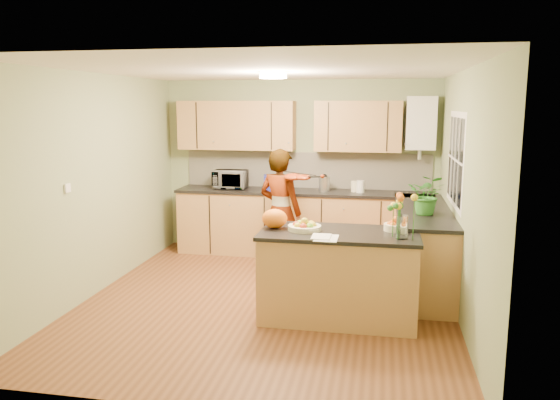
# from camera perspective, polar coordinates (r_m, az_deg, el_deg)

# --- Properties ---
(floor) EXTENTS (4.50, 4.50, 0.00)m
(floor) POSITION_cam_1_polar(r_m,az_deg,el_deg) (6.16, -1.24, -10.46)
(floor) COLOR brown
(floor) RESTS_ON ground
(ceiling) EXTENTS (4.00, 4.50, 0.02)m
(ceiling) POSITION_cam_1_polar(r_m,az_deg,el_deg) (5.79, -1.34, 13.42)
(ceiling) COLOR white
(ceiling) RESTS_ON wall_back
(wall_back) EXTENTS (4.00, 0.02, 2.50)m
(wall_back) POSITION_cam_1_polar(r_m,az_deg,el_deg) (8.04, 2.04, 3.52)
(wall_back) COLOR #90A274
(wall_back) RESTS_ON floor
(wall_front) EXTENTS (4.00, 0.02, 2.50)m
(wall_front) POSITION_cam_1_polar(r_m,az_deg,el_deg) (3.72, -8.51, -4.16)
(wall_front) COLOR #90A274
(wall_front) RESTS_ON floor
(wall_left) EXTENTS (0.02, 4.50, 2.50)m
(wall_left) POSITION_cam_1_polar(r_m,az_deg,el_deg) (6.56, -18.66, 1.54)
(wall_left) COLOR #90A274
(wall_left) RESTS_ON floor
(wall_right) EXTENTS (0.02, 4.50, 2.50)m
(wall_right) POSITION_cam_1_polar(r_m,az_deg,el_deg) (5.78, 18.50, 0.48)
(wall_right) COLOR #90A274
(wall_right) RESTS_ON floor
(back_counter) EXTENTS (3.64, 0.62, 0.94)m
(back_counter) POSITION_cam_1_polar(r_m,az_deg,el_deg) (7.86, 2.39, -2.38)
(back_counter) COLOR #AB7344
(back_counter) RESTS_ON floor
(right_counter) EXTENTS (0.62, 2.24, 0.94)m
(right_counter) POSITION_cam_1_polar(r_m,az_deg,el_deg) (6.73, 14.64, -4.81)
(right_counter) COLOR #AB7344
(right_counter) RESTS_ON floor
(splashback) EXTENTS (3.60, 0.02, 0.52)m
(splashback) POSITION_cam_1_polar(r_m,az_deg,el_deg) (8.02, 2.73, 3.14)
(splashback) COLOR silver
(splashback) RESTS_ON back_counter
(upper_cabinets) EXTENTS (3.20, 0.34, 0.70)m
(upper_cabinets) POSITION_cam_1_polar(r_m,az_deg,el_deg) (7.86, 0.60, 7.77)
(upper_cabinets) COLOR #AB7344
(upper_cabinets) RESTS_ON wall_back
(boiler) EXTENTS (0.40, 0.30, 0.86)m
(boiler) POSITION_cam_1_polar(r_m,az_deg,el_deg) (7.76, 14.51, 7.77)
(boiler) COLOR white
(boiler) RESTS_ON wall_back
(window_right) EXTENTS (0.01, 1.30, 1.05)m
(window_right) POSITION_cam_1_polar(r_m,az_deg,el_deg) (6.33, 17.87, 4.04)
(window_right) COLOR white
(window_right) RESTS_ON wall_right
(light_switch) EXTENTS (0.02, 0.09, 0.09)m
(light_switch) POSITION_cam_1_polar(r_m,az_deg,el_deg) (6.03, -21.33, 1.17)
(light_switch) COLOR white
(light_switch) RESTS_ON wall_left
(ceiling_lamp) EXTENTS (0.30, 0.30, 0.07)m
(ceiling_lamp) POSITION_cam_1_polar(r_m,az_deg,el_deg) (6.08, -0.73, 12.89)
(ceiling_lamp) COLOR #FFEABF
(ceiling_lamp) RESTS_ON ceiling
(peninsula_island) EXTENTS (1.57, 0.81, 0.90)m
(peninsula_island) POSITION_cam_1_polar(r_m,az_deg,el_deg) (5.58, 6.13, -7.81)
(peninsula_island) COLOR #AB7344
(peninsula_island) RESTS_ON floor
(fruit_dish) EXTENTS (0.34, 0.34, 0.12)m
(fruit_dish) POSITION_cam_1_polar(r_m,az_deg,el_deg) (5.49, 2.58, -2.68)
(fruit_dish) COLOR #EEE5BF
(fruit_dish) RESTS_ON peninsula_island
(orange_bowl) EXTENTS (0.24, 0.24, 0.14)m
(orange_bowl) POSITION_cam_1_polar(r_m,az_deg,el_deg) (5.58, 12.00, -2.57)
(orange_bowl) COLOR #EEE5BF
(orange_bowl) RESTS_ON peninsula_island
(flower_vase) EXTENTS (0.27, 0.27, 0.49)m
(flower_vase) POSITION_cam_1_polar(r_m,az_deg,el_deg) (5.21, 12.72, -0.49)
(flower_vase) COLOR silver
(flower_vase) RESTS_ON peninsula_island
(orange_bag) EXTENTS (0.32, 0.29, 0.20)m
(orange_bag) POSITION_cam_1_polar(r_m,az_deg,el_deg) (5.58, -0.57, -1.94)
(orange_bag) COLOR orange
(orange_bag) RESTS_ON peninsula_island
(papers) EXTENTS (0.22, 0.30, 0.01)m
(papers) POSITION_cam_1_polar(r_m,az_deg,el_deg) (5.18, 4.85, -3.96)
(papers) COLOR white
(papers) RESTS_ON peninsula_island
(violinist) EXTENTS (0.69, 0.57, 1.61)m
(violinist) POSITION_cam_1_polar(r_m,az_deg,el_deg) (6.92, 0.03, -1.25)
(violinist) COLOR #E6B58C
(violinist) RESTS_ON floor
(violin) EXTENTS (0.68, 0.59, 0.17)m
(violin) POSITION_cam_1_polar(r_m,az_deg,el_deg) (6.59, 1.39, 2.44)
(violin) COLOR #4E1004
(violin) RESTS_ON violinist
(microwave) EXTENTS (0.49, 0.34, 0.26)m
(microwave) POSITION_cam_1_polar(r_m,az_deg,el_deg) (7.98, -5.22, 2.16)
(microwave) COLOR white
(microwave) RESTS_ON back_counter
(blue_box) EXTENTS (0.31, 0.25, 0.22)m
(blue_box) POSITION_cam_1_polar(r_m,az_deg,el_deg) (7.80, -0.70, 1.83)
(blue_box) COLOR navy
(blue_box) RESTS_ON back_counter
(kettle) EXTENTS (0.15, 0.15, 0.29)m
(kettle) POSITION_cam_1_polar(r_m,az_deg,el_deg) (7.70, 4.66, 1.76)
(kettle) COLOR silver
(kettle) RESTS_ON back_counter
(jar_cream) EXTENTS (0.12, 0.12, 0.15)m
(jar_cream) POSITION_cam_1_polar(r_m,az_deg,el_deg) (7.72, 7.79, 1.41)
(jar_cream) COLOR #EEE5BF
(jar_cream) RESTS_ON back_counter
(jar_white) EXTENTS (0.14, 0.14, 0.17)m
(jar_white) POSITION_cam_1_polar(r_m,az_deg,el_deg) (7.65, 8.41, 1.39)
(jar_white) COLOR white
(jar_white) RESTS_ON back_counter
(potted_plant) EXTENTS (0.47, 0.43, 0.45)m
(potted_plant) POSITION_cam_1_polar(r_m,az_deg,el_deg) (6.25, 15.14, 0.53)
(potted_plant) COLOR #327C29
(potted_plant) RESTS_ON right_counter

